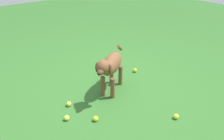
{
  "coord_description": "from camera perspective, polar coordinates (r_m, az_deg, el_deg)",
  "views": [
    {
      "loc": [
        2.15,
        -1.72,
        1.83
      ],
      "look_at": [
        -0.01,
        -0.02,
        0.33
      ],
      "focal_mm": 35.23,
      "sensor_mm": 36.0,
      "label": 1
    }
  ],
  "objects": [
    {
      "name": "dog",
      "position": [
        3.04,
        -0.34,
        1.08
      ],
      "size": [
        0.57,
        0.83,
        0.64
      ],
      "rotation": [
        0.0,
        0.0,
        5.29
      ],
      "color": "brown",
      "rests_on": "ground"
    },
    {
      "name": "tennis_ball_3",
      "position": [
        2.8,
        -11.69,
        -12.09
      ],
      "size": [
        0.07,
        0.07,
        0.07
      ],
      "primitive_type": "sphere",
      "color": "#CBE341",
      "rests_on": "ground"
    },
    {
      "name": "tennis_ball_2",
      "position": [
        2.88,
        16.31,
        -11.49
      ],
      "size": [
        0.07,
        0.07,
        0.07
      ],
      "primitive_type": "sphere",
      "color": "#D1DD38",
      "rests_on": "ground"
    },
    {
      "name": "tennis_ball_1",
      "position": [
        3.02,
        -11.15,
        -8.63
      ],
      "size": [
        0.07,
        0.07,
        0.07
      ],
      "primitive_type": "sphere",
      "color": "#C2DA3E",
      "rests_on": "ground"
    },
    {
      "name": "tennis_ball_0",
      "position": [
        2.74,
        -4.25,
        -12.48
      ],
      "size": [
        0.07,
        0.07,
        0.07
      ],
      "primitive_type": "sphere",
      "color": "#C8D72B",
      "rests_on": "ground"
    },
    {
      "name": "ground",
      "position": [
        3.31,
        0.31,
        -5.02
      ],
      "size": [
        14.0,
        14.0,
        0.0
      ],
      "primitive_type": "plane",
      "color": "#2D6026"
    },
    {
      "name": "tennis_ball_4",
      "position": [
        3.77,
        5.99,
        -0.08
      ],
      "size": [
        0.07,
        0.07,
        0.07
      ],
      "primitive_type": "sphere",
      "color": "#BFDD29",
      "rests_on": "ground"
    }
  ]
}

